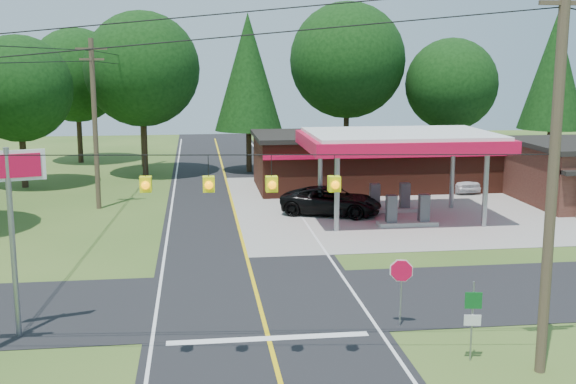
{
  "coord_description": "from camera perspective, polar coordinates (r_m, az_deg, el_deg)",
  "views": [
    {
      "loc": [
        -2.19,
        -25.36,
        8.89
      ],
      "look_at": [
        2.0,
        7.0,
        2.8
      ],
      "focal_mm": 45.0,
      "sensor_mm": 36.0,
      "label": 1
    }
  ],
  "objects": [
    {
      "name": "ground",
      "position": [
        26.96,
        -2.33,
        -8.69
      ],
      "size": [
        120.0,
        120.0,
        0.0
      ],
      "primitive_type": "plane",
      "color": "#33541D",
      "rests_on": "ground"
    },
    {
      "name": "suv_car",
      "position": [
        41.39,
        3.43,
        -0.73
      ],
      "size": [
        7.49,
        7.49,
        1.59
      ],
      "primitive_type": "imported",
      "rotation": [
        0.0,
        0.0,
        1.17
      ],
      "color": "black",
      "rests_on": "ground"
    },
    {
      "name": "convenience_store",
      "position": [
        50.34,
        6.72,
        2.53
      ],
      "size": [
        16.4,
        7.55,
        3.8
      ],
      "color": "#4D2116",
      "rests_on": "ground"
    },
    {
      "name": "utility_pole_north",
      "position": [
        60.65,
        -11.51,
        6.45
      ],
      "size": [
        0.3,
        0.3,
        9.5
      ],
      "color": "#473828",
      "rests_on": "ground"
    },
    {
      "name": "utility_pole_far_left",
      "position": [
        43.9,
        -15.02,
        5.39
      ],
      "size": [
        1.8,
        0.3,
        10.0
      ],
      "color": "#473828",
      "rests_on": "ground"
    },
    {
      "name": "route_sign_post",
      "position": [
        22.2,
        14.38,
        -9.3
      ],
      "size": [
        0.5,
        0.12,
        2.45
      ],
      "color": "gray",
      "rests_on": "ground"
    },
    {
      "name": "sedan_car",
      "position": [
        50.24,
        13.19,
        0.94
      ],
      "size": [
        4.76,
        4.76,
        1.45
      ],
      "primitive_type": "imported",
      "rotation": [
        0.0,
        0.0,
        0.12
      ],
      "color": "white",
      "rests_on": "ground"
    },
    {
      "name": "octagonal_stop_sign",
      "position": [
        24.39,
        8.94,
        -6.6
      ],
      "size": [
        0.79,
        0.3,
        2.35
      ],
      "color": "gray",
      "rests_on": "ground"
    },
    {
      "name": "main_highway",
      "position": [
        26.96,
        -2.33,
        -8.67
      ],
      "size": [
        8.0,
        120.0,
        0.02
      ],
      "primitive_type": "cube",
      "color": "black",
      "rests_on": "ground"
    },
    {
      "name": "big_stop_sign",
      "position": [
        24.17,
        -21.15,
        -0.58
      ],
      "size": [
        2.22,
        0.72,
        6.16
      ],
      "color": "gray",
      "rests_on": "ground"
    },
    {
      "name": "gas_canopy",
      "position": [
        40.22,
        8.85,
        3.85
      ],
      "size": [
        10.6,
        7.4,
        4.88
      ],
      "color": "gray",
      "rests_on": "ground"
    },
    {
      "name": "overhead_beacons",
      "position": [
        19.58,
        -3.83,
        2.69
      ],
      "size": [
        17.04,
        2.04,
        1.03
      ],
      "color": "black",
      "rests_on": "ground"
    },
    {
      "name": "lane_center_yellow",
      "position": [
        26.95,
        -2.33,
        -8.64
      ],
      "size": [
        0.15,
        110.0,
        0.0
      ],
      "primitive_type": "cube",
      "color": "yellow",
      "rests_on": "main_highway"
    },
    {
      "name": "treeline_backdrop",
      "position": [
        49.48,
        -3.93,
        8.92
      ],
      "size": [
        70.27,
        51.59,
        13.3
      ],
      "color": "#332316",
      "rests_on": "ground"
    },
    {
      "name": "cross_road",
      "position": [
        26.96,
        -2.33,
        -8.66
      ],
      "size": [
        70.0,
        7.0,
        0.02
      ],
      "primitive_type": "cube",
      "color": "black",
      "rests_on": "ground"
    },
    {
      "name": "utility_pole_near_right",
      "position": [
        20.96,
        20.25,
        1.88
      ],
      "size": [
        1.8,
        0.3,
        11.5
      ],
      "color": "#473828",
      "rests_on": "ground"
    }
  ]
}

